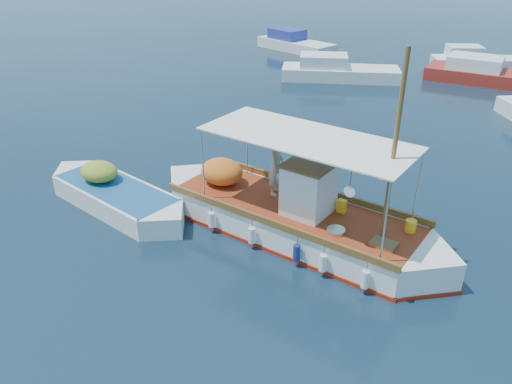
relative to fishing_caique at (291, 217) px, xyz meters
The scene contains 7 objects.
ground 0.96m from the fishing_caique, 45.39° to the right, with size 160.00×160.00×0.00m, color black.
fishing_caique is the anchor object (origin of this frame).
dinghy 6.40m from the fishing_caique, 166.38° to the right, with size 6.77×2.80×1.68m.
bg_boat_nw 19.59m from the fishing_caique, 107.44° to the left, with size 7.96×5.18×1.80m.
bg_boat_n 23.00m from the fishing_caique, 82.47° to the left, with size 8.24×2.82×1.80m.
bg_boat_far_w 28.55m from the fishing_caique, 115.83° to the left, with size 7.25×4.23×1.80m.
bg_boat_far_n 26.28m from the fishing_caique, 86.84° to the left, with size 6.11×4.36×1.80m.
Camera 1 is at (5.38, -12.01, 8.69)m, focal length 35.00 mm.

